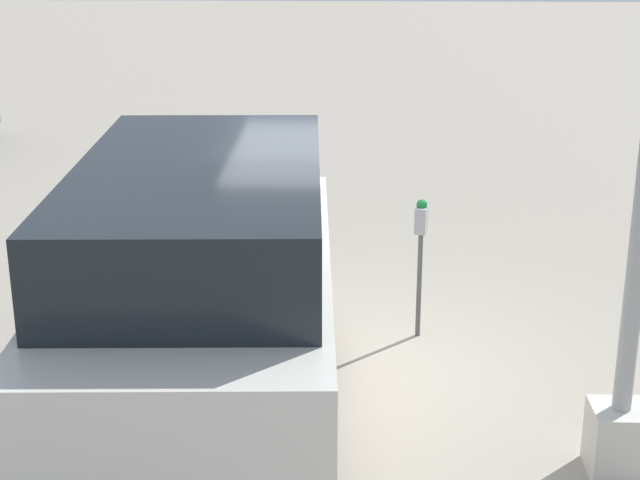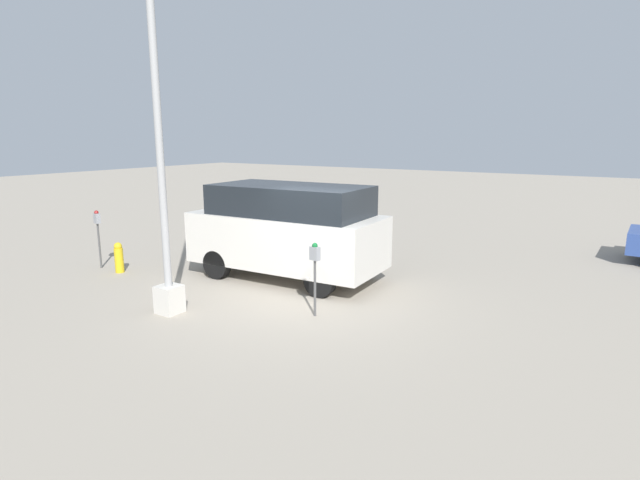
% 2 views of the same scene
% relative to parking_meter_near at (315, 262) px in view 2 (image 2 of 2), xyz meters
% --- Properties ---
extents(ground_plane, '(80.00, 80.00, 0.00)m').
position_rel_parking_meter_near_xyz_m(ground_plane, '(0.58, -0.52, -1.07)').
color(ground_plane, gray).
extents(parking_meter_near, '(0.22, 0.15, 1.45)m').
position_rel_parking_meter_near_xyz_m(parking_meter_near, '(0.00, 0.00, 0.00)').
color(parking_meter_near, '#4C4C4C').
rests_on(parking_meter_near, ground).
extents(parking_meter_far, '(0.22, 0.15, 1.54)m').
position_rel_parking_meter_near_xyz_m(parking_meter_far, '(6.73, 0.02, 0.06)').
color(parking_meter_far, '#4C4C4C').
rests_on(parking_meter_far, ground).
extents(lamp_post, '(0.44, 0.44, 6.39)m').
position_rel_parking_meter_near_xyz_m(lamp_post, '(2.53, 1.38, 0.91)').
color(lamp_post, beige).
rests_on(lamp_post, ground).
extents(parked_van, '(4.75, 2.25, 2.28)m').
position_rel_parking_meter_near_xyz_m(parked_van, '(2.00, -1.87, 0.16)').
color(parked_van, beige).
rests_on(parked_van, ground).
extents(fire_hydrant, '(0.22, 0.22, 0.78)m').
position_rel_parking_meter_near_xyz_m(fire_hydrant, '(5.93, 0.03, -0.68)').
color(fire_hydrant, gold).
rests_on(fire_hydrant, ground).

